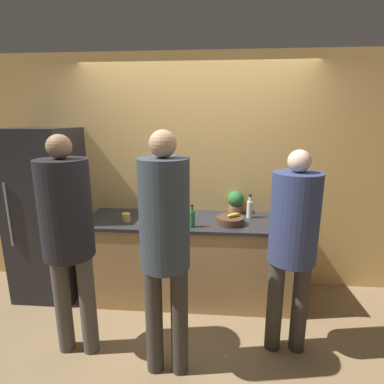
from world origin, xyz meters
name	(u,v)px	position (x,y,z in m)	size (l,w,h in m)	color
ground_plane	(191,317)	(0.00, 0.00, 0.00)	(14.00, 14.00, 0.00)	#8C704C
wall_back	(196,175)	(0.00, 0.74, 1.30)	(5.20, 0.06, 2.60)	#E0B266
counter	(194,258)	(0.00, 0.40, 0.45)	(2.28, 0.72, 0.89)	tan
refrigerator	(49,214)	(-1.59, 0.39, 0.91)	(0.65, 0.70, 1.83)	#232328
person_left	(67,227)	(-0.91, -0.50, 1.11)	(0.39, 0.39, 1.81)	#4C4742
person_center	(165,237)	(-0.13, -0.64, 1.11)	(0.35, 0.35, 1.85)	#38332D
person_right	(293,236)	(0.83, -0.34, 1.02)	(0.37, 0.37, 1.69)	#38332D
fruit_bowl	(230,220)	(0.37, 0.28, 0.93)	(0.27, 0.27, 0.11)	#4C3323
utensil_crock	(173,208)	(-0.24, 0.55, 0.96)	(0.11, 0.11, 0.27)	silver
bottle_clear	(250,209)	(0.59, 0.50, 0.99)	(0.06, 0.06, 0.25)	silver
bottle_green	(192,218)	(0.00, 0.16, 0.98)	(0.06, 0.06, 0.23)	#236033
cup_yellow	(126,217)	(-0.69, 0.27, 0.93)	(0.09, 0.09, 0.08)	gold
potted_plant	(236,201)	(0.45, 0.66, 1.02)	(0.18, 0.18, 0.25)	#9E6042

